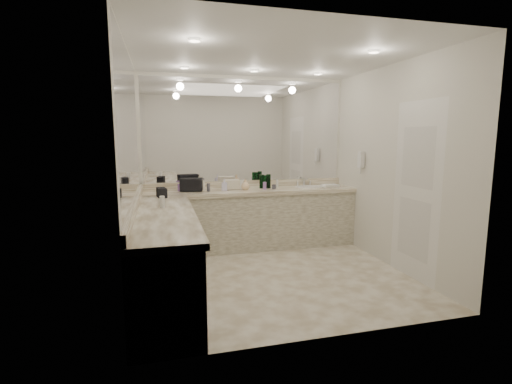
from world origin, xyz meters
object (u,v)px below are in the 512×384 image
object	(u,v)px
black_toiletry_bag	(191,185)
cream_cosmetic_case	(231,185)
hand_towel	(330,186)
soap_bottle_c	(245,184)
soap_bottle_a	(202,183)
soap_bottle_b	(224,185)
sink	(309,187)
wall_phone	(361,160)

from	to	relation	value
black_toiletry_bag	cream_cosmetic_case	world-z (taller)	black_toiletry_bag
hand_towel	soap_bottle_c	size ratio (longest dim) A/B	1.54
cream_cosmetic_case	soap_bottle_a	xyz separation A→B (m)	(-0.43, 0.03, 0.03)
cream_cosmetic_case	soap_bottle_b	xyz separation A→B (m)	(-0.12, -0.10, 0.02)
sink	soap_bottle_b	distance (m)	1.35
soap_bottle_b	wall_phone	bearing A→B (deg)	-13.27
sink	wall_phone	bearing A→B (deg)	-39.57
wall_phone	cream_cosmetic_case	size ratio (longest dim) A/B	1.00
wall_phone	cream_cosmetic_case	bearing A→B (deg)	162.98
cream_cosmetic_case	soap_bottle_b	world-z (taller)	soap_bottle_b
soap_bottle_b	black_toiletry_bag	bearing A→B (deg)	174.72
sink	soap_bottle_b	bearing A→B (deg)	-178.36
cream_cosmetic_case	hand_towel	bearing A→B (deg)	0.23
cream_cosmetic_case	soap_bottle_a	bearing A→B (deg)	-178.37
hand_towel	cream_cosmetic_case	bearing A→B (deg)	175.25
wall_phone	cream_cosmetic_case	world-z (taller)	wall_phone
sink	cream_cosmetic_case	bearing A→B (deg)	177.12
wall_phone	soap_bottle_c	xyz separation A→B (m)	(-1.64, 0.45, -0.37)
soap_bottle_b	soap_bottle_c	size ratio (longest dim) A/B	1.06
hand_towel	sink	bearing A→B (deg)	168.37
black_toiletry_bag	sink	bearing A→B (deg)	-0.17
sink	black_toiletry_bag	xyz separation A→B (m)	(-1.83, 0.01, 0.09)
black_toiletry_bag	wall_phone	bearing A→B (deg)	-11.74
soap_bottle_c	black_toiletry_bag	bearing A→B (deg)	175.92
hand_towel	soap_bottle_a	distance (m)	2.00
sink	soap_bottle_c	xyz separation A→B (m)	(-1.04, -0.05, 0.09)
sink	soap_bottle_a	bearing A→B (deg)	177.00
soap_bottle_b	hand_towel	bearing A→B (deg)	-0.99
soap_bottle_a	soap_bottle_c	world-z (taller)	soap_bottle_a
cream_cosmetic_case	soap_bottle_b	bearing A→B (deg)	-135.24
wall_phone	soap_bottle_c	size ratio (longest dim) A/B	1.48
sink	soap_bottle_b	size ratio (longest dim) A/B	2.57
black_toiletry_bag	hand_towel	world-z (taller)	black_toiletry_bag
soap_bottle_a	soap_bottle_c	distance (m)	0.64
black_toiletry_bag	cream_cosmetic_case	bearing A→B (deg)	5.41
soap_bottle_b	cream_cosmetic_case	bearing A→B (deg)	39.78
black_toiletry_bag	soap_bottle_a	world-z (taller)	soap_bottle_a
hand_towel	soap_bottle_b	world-z (taller)	soap_bottle_b
soap_bottle_b	sink	bearing A→B (deg)	1.64
sink	soap_bottle_c	distance (m)	1.04
black_toiletry_bag	hand_towel	size ratio (longest dim) A/B	1.25
sink	soap_bottle_c	size ratio (longest dim) A/B	2.72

